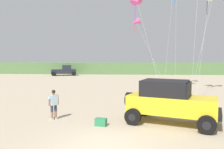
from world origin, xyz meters
TOP-DOWN VIEW (x-y plane):
  - ground_plane at (0.00, 0.00)m, footprint 220.00×220.00m
  - dune_ridge at (-1.80, 41.41)m, footprint 90.00×8.01m
  - jeep at (3.10, 3.38)m, footprint 5.00×3.71m
  - person_watching at (-3.19, 3.68)m, footprint 0.48×0.47m
  - cooler_box at (-0.44, 2.70)m, footprint 0.62×0.47m
  - distant_pickup at (-11.24, 34.52)m, footprint 4.90×3.26m
  - kite_yellow_diamond at (1.80, 19.44)m, footprint 3.58×6.34m
  - kite_blue_swept at (1.64, 12.42)m, footprint 2.64×5.78m

SIDE VIEW (x-z plane):
  - ground_plane at x=0.00m, z-range 0.00..0.00m
  - cooler_box at x=-0.44m, z-range 0.00..0.38m
  - person_watching at x=-3.19m, z-range 0.10..1.77m
  - distant_pickup at x=-11.24m, z-range -0.05..1.93m
  - dune_ridge at x=-1.80m, z-range 0.00..2.29m
  - jeep at x=3.10m, z-range 0.07..2.33m
  - kite_yellow_diamond at x=1.80m, z-range 3.53..11.82m
  - kite_blue_swept at x=1.64m, z-range 3.81..13.19m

